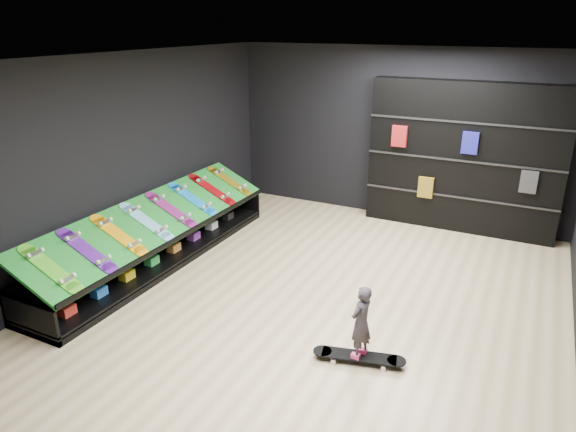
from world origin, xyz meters
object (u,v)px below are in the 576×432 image
at_px(back_shelving, 463,158).
at_px(floor_skateboard, 359,359).
at_px(child, 360,335).
at_px(display_rack, 159,245).

distance_m(back_shelving, floor_skateboard, 4.51).
bearing_deg(child, floor_skateboard, 106.54).
bearing_deg(back_shelving, floor_skateboard, -93.47).
xyz_separation_m(display_rack, floor_skateboard, (3.49, -1.02, -0.21)).
bearing_deg(floor_skateboard, back_shelving, 72.67).
bearing_deg(back_shelving, child, -93.47).
height_order(back_shelving, child, back_shelving).
bearing_deg(child, display_rack, -89.68).
distance_m(floor_skateboard, child, 0.29).
relative_size(back_shelving, child, 6.39).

